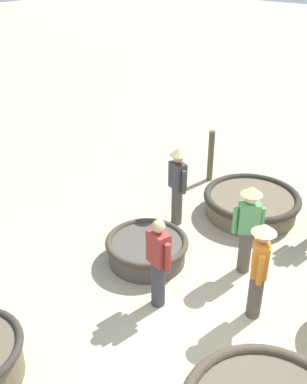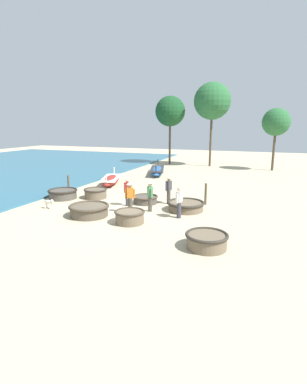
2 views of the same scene
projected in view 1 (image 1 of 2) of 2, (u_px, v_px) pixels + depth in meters
ground_plane at (217, 337)px, 6.56m from camera, size 80.00×80.00×0.00m
coracle_tilted at (147, 249)px, 8.04m from camera, size 1.49×1.49×0.46m
coracle_nearest at (251, 203)px, 9.41m from camera, size 2.02×2.02×0.50m
fisherman_standing_right at (158, 261)px, 6.78m from camera, size 0.29×0.52×1.57m
fisherman_crouching at (248, 224)px, 7.45m from camera, size 0.39×0.43×1.67m
fisherman_with_hat at (259, 265)px, 6.50m from camera, size 0.47×0.36×1.67m
fisherman_by_coracle at (177, 182)px, 8.79m from camera, size 0.36×0.51×1.67m
mooring_post_shoreline at (211, 156)px, 10.64m from camera, size 0.14×0.14×1.25m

